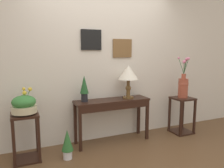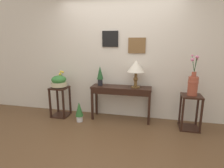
{
  "view_description": "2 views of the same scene",
  "coord_description": "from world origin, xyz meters",
  "px_view_note": "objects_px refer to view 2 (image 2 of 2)",
  "views": [
    {
      "loc": [
        -1.35,
        -2.17,
        1.53
      ],
      "look_at": [
        0.11,
        1.18,
        0.97
      ],
      "focal_mm": 35.69,
      "sensor_mm": 36.0,
      "label": 1
    },
    {
      "loc": [
        0.71,
        -2.48,
        1.62
      ],
      "look_at": [
        -0.13,
        1.18,
        0.75
      ],
      "focal_mm": 28.96,
      "sensor_mm": 36.0,
      "label": 2
    }
  ],
  "objects_px": {
    "pedestal_stand_left": "(60,102)",
    "pedestal_stand_right": "(190,112)",
    "flower_vase_tall_right": "(193,83)",
    "table_lamp": "(136,68)",
    "potted_plant_floor": "(79,111)",
    "console_table": "(121,92)",
    "planter_bowl_wide_left": "(59,81)",
    "potted_plant_on_console": "(100,75)"
  },
  "relations": [
    {
      "from": "table_lamp",
      "to": "planter_bowl_wide_left",
      "type": "bearing_deg",
      "value": -176.14
    },
    {
      "from": "pedestal_stand_left",
      "to": "pedestal_stand_right",
      "type": "distance_m",
      "value": 2.7
    },
    {
      "from": "pedestal_stand_left",
      "to": "flower_vase_tall_right",
      "type": "height_order",
      "value": "flower_vase_tall_right"
    },
    {
      "from": "planter_bowl_wide_left",
      "to": "potted_plant_floor",
      "type": "distance_m",
      "value": 0.8
    },
    {
      "from": "console_table",
      "to": "pedestal_stand_right",
      "type": "bearing_deg",
      "value": -4.67
    },
    {
      "from": "pedestal_stand_left",
      "to": "flower_vase_tall_right",
      "type": "xyz_separation_m",
      "value": [
        2.7,
        -0.02,
        0.56
      ]
    },
    {
      "from": "table_lamp",
      "to": "potted_plant_floor",
      "type": "distance_m",
      "value": 1.47
    },
    {
      "from": "console_table",
      "to": "pedestal_stand_left",
      "type": "height_order",
      "value": "console_table"
    },
    {
      "from": "pedestal_stand_right",
      "to": "flower_vase_tall_right",
      "type": "height_order",
      "value": "flower_vase_tall_right"
    },
    {
      "from": "pedestal_stand_right",
      "to": "flower_vase_tall_right",
      "type": "relative_size",
      "value": 0.91
    },
    {
      "from": "potted_plant_floor",
      "to": "flower_vase_tall_right",
      "type": "bearing_deg",
      "value": 4.58
    },
    {
      "from": "console_table",
      "to": "planter_bowl_wide_left",
      "type": "relative_size",
      "value": 3.47
    },
    {
      "from": "flower_vase_tall_right",
      "to": "pedestal_stand_right",
      "type": "bearing_deg",
      "value": 62.46
    },
    {
      "from": "planter_bowl_wide_left",
      "to": "pedestal_stand_right",
      "type": "relative_size",
      "value": 0.54
    },
    {
      "from": "potted_plant_on_console",
      "to": "pedestal_stand_right",
      "type": "height_order",
      "value": "potted_plant_on_console"
    },
    {
      "from": "planter_bowl_wide_left",
      "to": "flower_vase_tall_right",
      "type": "xyz_separation_m",
      "value": [
        2.7,
        -0.02,
        0.1
      ]
    },
    {
      "from": "potted_plant_on_console",
      "to": "pedestal_stand_left",
      "type": "bearing_deg",
      "value": -170.93
    },
    {
      "from": "potted_plant_on_console",
      "to": "planter_bowl_wide_left",
      "type": "bearing_deg",
      "value": -170.97
    },
    {
      "from": "console_table",
      "to": "table_lamp",
      "type": "relative_size",
      "value": 2.24
    },
    {
      "from": "potted_plant_on_console",
      "to": "planter_bowl_wide_left",
      "type": "distance_m",
      "value": 0.91
    },
    {
      "from": "table_lamp",
      "to": "pedestal_stand_right",
      "type": "xyz_separation_m",
      "value": [
        1.06,
        -0.13,
        -0.8
      ]
    },
    {
      "from": "flower_vase_tall_right",
      "to": "planter_bowl_wide_left",
      "type": "bearing_deg",
      "value": 179.5
    },
    {
      "from": "table_lamp",
      "to": "potted_plant_on_console",
      "type": "distance_m",
      "value": 0.78
    },
    {
      "from": "pedestal_stand_right",
      "to": "console_table",
      "type": "bearing_deg",
      "value": 175.33
    },
    {
      "from": "potted_plant_on_console",
      "to": "pedestal_stand_left",
      "type": "xyz_separation_m",
      "value": [
        -0.89,
        -0.14,
        -0.62
      ]
    },
    {
      "from": "table_lamp",
      "to": "potted_plant_floor",
      "type": "relative_size",
      "value": 1.29
    },
    {
      "from": "planter_bowl_wide_left",
      "to": "pedestal_stand_right",
      "type": "bearing_deg",
      "value": -0.47
    },
    {
      "from": "table_lamp",
      "to": "potted_plant_on_console",
      "type": "relative_size",
      "value": 1.34
    },
    {
      "from": "planter_bowl_wide_left",
      "to": "potted_plant_floor",
      "type": "bearing_deg",
      "value": -20.47
    },
    {
      "from": "flower_vase_tall_right",
      "to": "potted_plant_floor",
      "type": "height_order",
      "value": "flower_vase_tall_right"
    },
    {
      "from": "potted_plant_on_console",
      "to": "flower_vase_tall_right",
      "type": "height_order",
      "value": "flower_vase_tall_right"
    },
    {
      "from": "table_lamp",
      "to": "flower_vase_tall_right",
      "type": "bearing_deg",
      "value": -7.26
    },
    {
      "from": "planter_bowl_wide_left",
      "to": "flower_vase_tall_right",
      "type": "height_order",
      "value": "flower_vase_tall_right"
    },
    {
      "from": "table_lamp",
      "to": "planter_bowl_wide_left",
      "type": "distance_m",
      "value": 1.68
    },
    {
      "from": "console_table",
      "to": "planter_bowl_wide_left",
      "type": "xyz_separation_m",
      "value": [
        -1.35,
        -0.09,
        0.18
      ]
    },
    {
      "from": "potted_plant_on_console",
      "to": "pedestal_stand_left",
      "type": "relative_size",
      "value": 0.62
    },
    {
      "from": "table_lamp",
      "to": "pedestal_stand_left",
      "type": "height_order",
      "value": "table_lamp"
    },
    {
      "from": "pedestal_stand_left",
      "to": "potted_plant_floor",
      "type": "relative_size",
      "value": 1.55
    },
    {
      "from": "pedestal_stand_left",
      "to": "planter_bowl_wide_left",
      "type": "height_order",
      "value": "planter_bowl_wide_left"
    },
    {
      "from": "planter_bowl_wide_left",
      "to": "potted_plant_floor",
      "type": "xyz_separation_m",
      "value": [
        0.53,
        -0.2,
        -0.56
      ]
    },
    {
      "from": "planter_bowl_wide_left",
      "to": "flower_vase_tall_right",
      "type": "bearing_deg",
      "value": -0.5
    },
    {
      "from": "flower_vase_tall_right",
      "to": "potted_plant_floor",
      "type": "bearing_deg",
      "value": -175.42
    }
  ]
}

